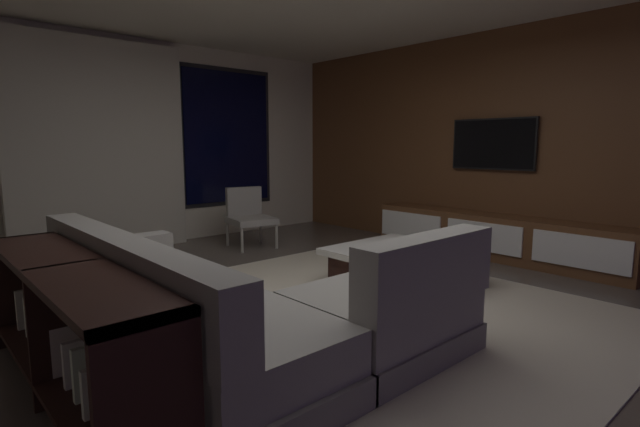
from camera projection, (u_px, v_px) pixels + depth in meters
floor at (329, 315)px, 3.78m from camera, size 9.20×9.20×0.00m
back_wall_with_window at (136, 145)px, 6.20m from camera, size 6.60×0.30×2.70m
media_wall at (517, 144)px, 5.63m from camera, size 0.12×7.80×2.70m
area_rug at (368, 307)px, 3.94m from camera, size 3.20×3.80×0.01m
sectional_couch at (234, 313)px, 3.00m from camera, size 1.98×2.50×0.82m
coffee_table at (402, 267)px, 4.54m from camera, size 1.16×1.16×0.36m
book_stack_on_coffee_table at (409, 249)px, 4.30m from camera, size 0.30×0.21×0.09m
accent_chair_near_window at (249, 214)px, 6.30m from camera, size 0.63×0.65×0.78m
media_console at (496, 238)px, 5.63m from camera, size 0.46×3.10×0.52m
mounted_tv at (493, 144)px, 5.74m from camera, size 0.05×1.06×0.61m
console_table_behind_couch at (69, 325)px, 2.47m from camera, size 0.40×2.10×0.74m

